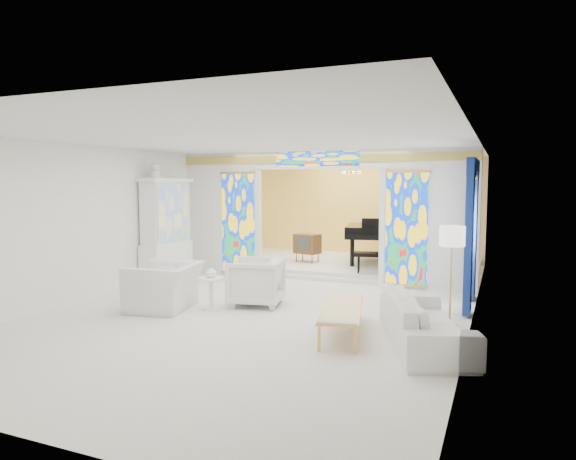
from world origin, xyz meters
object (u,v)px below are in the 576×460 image
at_px(china_cabinet, 166,231).
at_px(grand_piano, 383,231).
at_px(armchair_left, 165,286).
at_px(coffee_table, 342,309).
at_px(armchair_right, 256,282).
at_px(sofa, 424,320).
at_px(tv_console, 307,244).

xyz_separation_m(china_cabinet, grand_piano, (4.23, 3.69, -0.17)).
bearing_deg(china_cabinet, grand_piano, 41.12).
relative_size(armchair_left, coffee_table, 0.64).
xyz_separation_m(armchair_right, sofa, (3.24, -1.21, -0.09)).
relative_size(armchair_right, tv_console, 1.30).
bearing_deg(grand_piano, armchair_right, -116.02).
bearing_deg(sofa, tv_console, 14.75).
bearing_deg(tv_console, grand_piano, 33.51).
xyz_separation_m(armchair_right, grand_piano, (1.30, 4.96, 0.56)).
distance_m(armchair_left, tv_console, 5.20).
bearing_deg(coffee_table, tv_console, 115.67).
xyz_separation_m(sofa, tv_console, (-3.81, 5.43, 0.31)).
distance_m(coffee_table, tv_console, 5.97).
bearing_deg(grand_piano, china_cabinet, -150.24).
height_order(sofa, tv_console, tv_console).
relative_size(sofa, grand_piano, 0.73).
bearing_deg(coffee_table, grand_piano, 96.64).
distance_m(china_cabinet, grand_piano, 5.62).
bearing_deg(tv_console, armchair_left, -87.13).
xyz_separation_m(china_cabinet, armchair_left, (1.53, -2.17, -0.76)).
height_order(china_cabinet, coffee_table, china_cabinet).
relative_size(china_cabinet, armchair_left, 2.14).
xyz_separation_m(coffee_table, tv_console, (-2.58, 5.38, 0.27)).
distance_m(armchair_right, coffee_table, 2.32).
bearing_deg(grand_piano, sofa, -83.92).
height_order(armchair_left, sofa, armchair_left).
xyz_separation_m(armchair_right, tv_console, (-0.57, 4.23, 0.22)).
distance_m(china_cabinet, armchair_left, 2.77).
height_order(coffee_table, grand_piano, grand_piano).
distance_m(armchair_left, coffee_table, 3.42).
distance_m(sofa, tv_console, 6.64).
relative_size(china_cabinet, grand_piano, 0.83).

